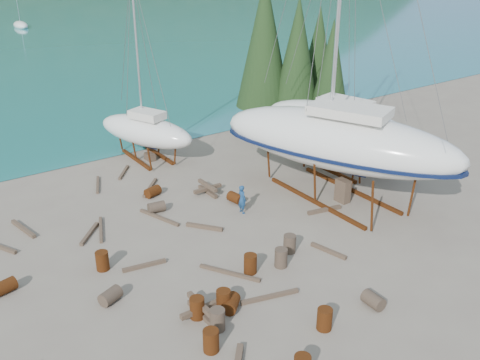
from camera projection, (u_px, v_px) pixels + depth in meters
ground at (258, 247)px, 25.51m from camera, size 600.00×600.00×0.00m
cypress_near_right at (297, 55)px, 38.68m from camera, size 3.60×3.60×10.00m
cypress_mid_right at (331, 70)px, 38.34m from camera, size 3.06×3.06×8.50m
cypress_back_left at (264, 41)px, 39.03m from camera, size 4.14×4.14×11.50m
cypress_far_right at (318, 57)px, 41.24m from camera, size 3.24×3.24×9.00m
moored_boat_mid at (21, 25)px, 90.26m from camera, size 2.00×5.00×6.05m
large_sailboat_near at (338, 140)px, 29.06m from camera, size 9.12×14.15×21.55m
large_sailboat_far at (338, 124)px, 33.77m from camera, size 5.56×11.20×17.03m
small_sailboat_shore at (146, 130)px, 35.12m from camera, size 5.03×7.84×12.01m
worker at (242, 199)px, 28.44m from camera, size 0.39×0.59×1.60m
drum_0 at (197, 308)px, 20.57m from camera, size 0.58×0.58×0.88m
drum_1 at (373, 300)px, 21.25m from camera, size 0.61×0.90×0.58m
drum_2 at (5, 287)px, 22.09m from camera, size 1.00×0.78×0.58m
drum_4 at (153, 192)px, 30.48m from camera, size 1.01×0.80×0.58m
drum_5 at (290, 244)px, 24.93m from camera, size 0.58×0.58×0.88m
drum_6 at (235, 198)px, 29.72m from camera, size 0.71×0.96×0.58m
drum_7 at (325, 319)px, 19.95m from camera, size 0.58×0.58×0.88m
drum_8 at (102, 261)px, 23.60m from camera, size 0.58×0.58×0.88m
drum_9 at (157, 207)px, 28.69m from camera, size 0.95×0.69×0.58m
drum_10 at (250, 264)px, 23.38m from camera, size 0.58×0.58×0.88m
drum_12 at (231, 304)px, 21.05m from camera, size 1.04×1.02×0.58m
drum_13 at (211, 341)px, 18.88m from camera, size 0.58×0.58×0.88m
drum_14 at (224, 300)px, 21.01m from camera, size 0.58×0.58×0.88m
drum_15 at (110, 296)px, 21.51m from camera, size 1.04×0.87×0.58m
drum_16 at (218, 320)px, 19.93m from camera, size 0.58×0.58×0.88m
drum_17 at (281, 258)px, 23.82m from camera, size 0.58×0.58×0.88m
timber_0 at (98, 185)px, 31.87m from camera, size 1.01×2.23×0.14m
timber_1 at (324, 210)px, 28.82m from camera, size 2.01×0.62×0.19m
timber_2 at (23, 229)px, 26.93m from camera, size 0.63×2.31×0.19m
timber_3 at (230, 273)px, 23.37m from camera, size 1.61×2.56×0.15m
timber_4 at (89, 234)px, 26.49m from camera, size 1.55×1.70×0.17m
timber_5 at (270, 297)px, 21.81m from camera, size 2.48×0.82×0.16m
timber_7 at (328, 251)px, 25.02m from camera, size 0.59×1.91×0.17m
timber_8 at (204, 227)px, 27.11m from camera, size 1.34×1.66×0.19m
timber_9 at (124, 172)px, 33.56m from camera, size 1.41×1.73×0.15m
timber_10 at (150, 188)px, 31.45m from camera, size 1.81×1.94×0.16m
timber_11 at (159, 217)px, 28.07m from camera, size 0.99×2.68×0.15m
timber_12 at (144, 265)px, 23.90m from camera, size 1.99×0.51×0.17m
timber_15 at (101, 229)px, 26.91m from camera, size 1.05×2.44×0.15m
timber_pile_fore at (201, 309)px, 20.72m from camera, size 1.80×1.80×0.60m
timber_pile_aft at (208, 189)px, 30.82m from camera, size 1.80×1.80×0.60m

